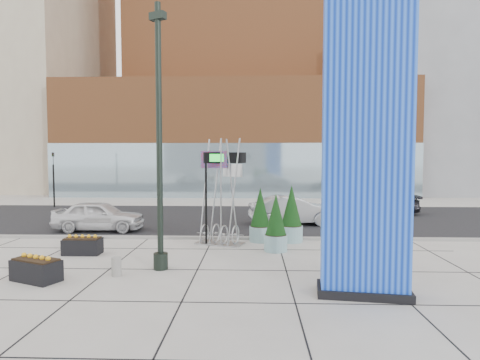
{
  "coord_description": "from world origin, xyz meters",
  "views": [
    {
      "loc": [
        2.89,
        -14.29,
        3.86
      ],
      "look_at": [
        2.34,
        2.0,
        2.87
      ],
      "focal_mm": 30.0,
      "sensor_mm": 36.0,
      "label": 1
    }
  ],
  "objects_px": {
    "lamp_post": "(160,162)",
    "public_art_sculpture": "(220,216)",
    "car_silver_mid": "(293,211)",
    "car_white_west": "(99,216)",
    "blue_pylon": "(366,150)",
    "concrete_bollard": "(116,267)",
    "overhead_street_sign": "(222,166)"
  },
  "relations": [
    {
      "from": "blue_pylon",
      "to": "lamp_post",
      "type": "height_order",
      "value": "lamp_post"
    },
    {
      "from": "blue_pylon",
      "to": "overhead_street_sign",
      "type": "xyz_separation_m",
      "value": [
        -4.4,
        6.1,
        -0.58
      ]
    },
    {
      "from": "concrete_bollard",
      "to": "car_silver_mid",
      "type": "height_order",
      "value": "car_silver_mid"
    },
    {
      "from": "overhead_street_sign",
      "to": "concrete_bollard",
      "type": "bearing_deg",
      "value": -143.51
    },
    {
      "from": "concrete_bollard",
      "to": "car_white_west",
      "type": "height_order",
      "value": "car_white_west"
    },
    {
      "from": "public_art_sculpture",
      "to": "car_silver_mid",
      "type": "xyz_separation_m",
      "value": [
        3.63,
        4.99,
        -0.41
      ]
    },
    {
      "from": "blue_pylon",
      "to": "lamp_post",
      "type": "xyz_separation_m",
      "value": [
        -6.19,
        2.34,
        -0.39
      ]
    },
    {
      "from": "car_white_west",
      "to": "car_silver_mid",
      "type": "distance_m",
      "value": 10.33
    },
    {
      "from": "public_art_sculpture",
      "to": "blue_pylon",
      "type": "bearing_deg",
      "value": -35.84
    },
    {
      "from": "blue_pylon",
      "to": "overhead_street_sign",
      "type": "distance_m",
      "value": 7.54
    },
    {
      "from": "public_art_sculpture",
      "to": "overhead_street_sign",
      "type": "height_order",
      "value": "public_art_sculpture"
    },
    {
      "from": "concrete_bollard",
      "to": "car_silver_mid",
      "type": "xyz_separation_m",
      "value": [
        6.58,
        9.76,
        0.5
      ]
    },
    {
      "from": "concrete_bollard",
      "to": "overhead_street_sign",
      "type": "relative_size",
      "value": 0.15
    },
    {
      "from": "concrete_bollard",
      "to": "overhead_street_sign",
      "type": "bearing_deg",
      "value": 56.38
    },
    {
      "from": "lamp_post",
      "to": "public_art_sculpture",
      "type": "xyz_separation_m",
      "value": [
        1.71,
        3.95,
        -2.42
      ]
    },
    {
      "from": "concrete_bollard",
      "to": "car_silver_mid",
      "type": "bearing_deg",
      "value": 56.01
    },
    {
      "from": "car_white_west",
      "to": "car_silver_mid",
      "type": "relative_size",
      "value": 0.93
    },
    {
      "from": "blue_pylon",
      "to": "overhead_street_sign",
      "type": "height_order",
      "value": "blue_pylon"
    },
    {
      "from": "concrete_bollard",
      "to": "car_white_west",
      "type": "distance_m",
      "value": 8.36
    },
    {
      "from": "overhead_street_sign",
      "to": "car_white_west",
      "type": "relative_size",
      "value": 0.89
    },
    {
      "from": "lamp_post",
      "to": "concrete_bollard",
      "type": "bearing_deg",
      "value": -146.85
    },
    {
      "from": "public_art_sculpture",
      "to": "car_silver_mid",
      "type": "bearing_deg",
      "value": 72.67
    },
    {
      "from": "lamp_post",
      "to": "overhead_street_sign",
      "type": "xyz_separation_m",
      "value": [
        1.79,
        3.75,
        -0.2
      ]
    },
    {
      "from": "lamp_post",
      "to": "blue_pylon",
      "type": "bearing_deg",
      "value": -20.71
    },
    {
      "from": "overhead_street_sign",
      "to": "car_white_west",
      "type": "bearing_deg",
      "value": 135.48
    },
    {
      "from": "concrete_bollard",
      "to": "lamp_post",
      "type": "bearing_deg",
      "value": 33.15
    },
    {
      "from": "car_white_west",
      "to": "concrete_bollard",
      "type": "bearing_deg",
      "value": -156.4
    },
    {
      "from": "car_silver_mid",
      "to": "concrete_bollard",
      "type": "bearing_deg",
      "value": 138.22
    },
    {
      "from": "public_art_sculpture",
      "to": "car_white_west",
      "type": "relative_size",
      "value": 1.02
    },
    {
      "from": "car_silver_mid",
      "to": "car_white_west",
      "type": "bearing_deg",
      "value": 94.45
    },
    {
      "from": "lamp_post",
      "to": "concrete_bollard",
      "type": "relative_size",
      "value": 14.58
    },
    {
      "from": "concrete_bollard",
      "to": "car_silver_mid",
      "type": "distance_m",
      "value": 11.78
    }
  ]
}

